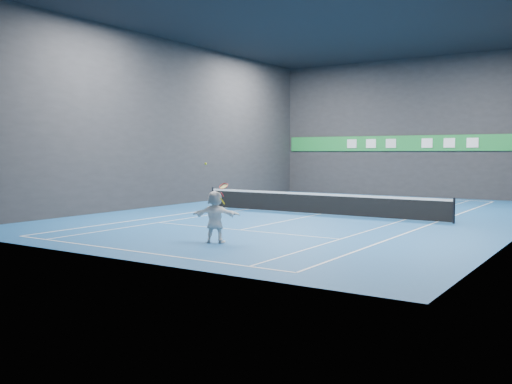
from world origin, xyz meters
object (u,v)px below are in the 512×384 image
Objects in this scene: tennis_ball at (206,164)px; player at (215,217)px; tennis_net at (318,203)px; tennis_racket at (223,188)px.

player is at bearing -6.83° from tennis_ball.
tennis_racket is at bearing -81.70° from tennis_net.
player is 2.31× the size of tennis_racket.
tennis_racket is at bearing -0.15° from tennis_ball.
tennis_net is (-0.63, 9.24, -2.00)m from tennis_ball.
player is at bearing -170.99° from tennis_racket.
tennis_ball is 1.05m from tennis_racket.
tennis_ball is 0.10× the size of tennis_racket.
tennis_net is at bearing 98.30° from tennis_racket.
tennis_racket reaches higher than tennis_net.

